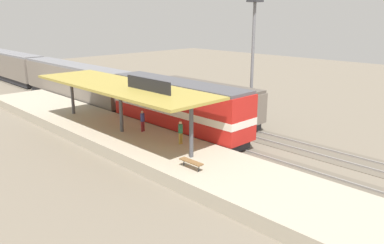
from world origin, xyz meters
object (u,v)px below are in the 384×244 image
at_px(platform_bench, 191,162).
at_px(person_walking, 181,131).
at_px(passenger_carriage_rear, 9,66).
at_px(person_waiting, 143,120).
at_px(locomotive, 177,107).
at_px(freight_car, 206,102).
at_px(passenger_carriage_front, 74,82).
at_px(light_mast, 254,32).

distance_m(platform_bench, person_walking, 4.71).
xyz_separation_m(platform_bench, passenger_carriage_rear, (6.00, 46.68, 0.97)).
relative_size(person_waiting, person_walking, 1.00).
xyz_separation_m(platform_bench, person_walking, (2.66, 3.85, 0.51)).
distance_m(locomotive, person_walking, 5.26).
xyz_separation_m(locomotive, freight_car, (4.60, 1.07, -0.44)).
bearing_deg(freight_car, person_walking, -147.30).
height_order(platform_bench, person_walking, person_walking).
relative_size(locomotive, passenger_carriage_front, 0.72).
bearing_deg(freight_car, passenger_carriage_front, 105.20).
bearing_deg(platform_bench, freight_car, 40.15).
xyz_separation_m(passenger_carriage_rear, freight_car, (4.60, -37.73, -0.34)).
relative_size(platform_bench, locomotive, 0.12).
bearing_deg(passenger_carriage_front, person_waiting, -100.94).
bearing_deg(person_waiting, platform_bench, -107.45).
distance_m(passenger_carriage_front, freight_car, 17.55).
height_order(locomotive, person_walking, locomotive).
distance_m(locomotive, passenger_carriage_rear, 38.80).
bearing_deg(platform_bench, person_walking, 55.32).
distance_m(freight_car, person_waiting, 8.04).
xyz_separation_m(light_mast, person_waiting, (-11.21, 2.18, -6.54)).
bearing_deg(passenger_carriage_front, freight_car, -74.80).
bearing_deg(platform_bench, passenger_carriage_rear, 82.67).
bearing_deg(passenger_carriage_rear, person_waiting, -95.07).
xyz_separation_m(locomotive, person_waiting, (-3.41, 0.37, -0.56)).
height_order(platform_bench, person_waiting, person_waiting).
bearing_deg(person_walking, passenger_carriage_front, 81.38).
relative_size(freight_car, light_mast, 1.03).
bearing_deg(light_mast, person_walking, -168.75).
bearing_deg(passenger_carriage_front, locomotive, -90.00).
bearing_deg(light_mast, locomotive, 166.92).
height_order(passenger_carriage_rear, freight_car, passenger_carriage_rear).
xyz_separation_m(passenger_carriage_front, person_waiting, (-3.41, -17.63, -0.46)).
bearing_deg(light_mast, passenger_carriage_front, 111.49).
distance_m(person_waiting, person_walking, 4.40).
height_order(passenger_carriage_front, person_walking, passenger_carriage_front).
height_order(passenger_carriage_rear, person_waiting, passenger_carriage_rear).
bearing_deg(person_walking, person_waiting, 90.91).
distance_m(passenger_carriage_front, person_walking, 22.28).
bearing_deg(passenger_carriage_rear, passenger_carriage_front, -90.00).
height_order(platform_bench, locomotive, locomotive).
distance_m(platform_bench, light_mast, 16.64).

